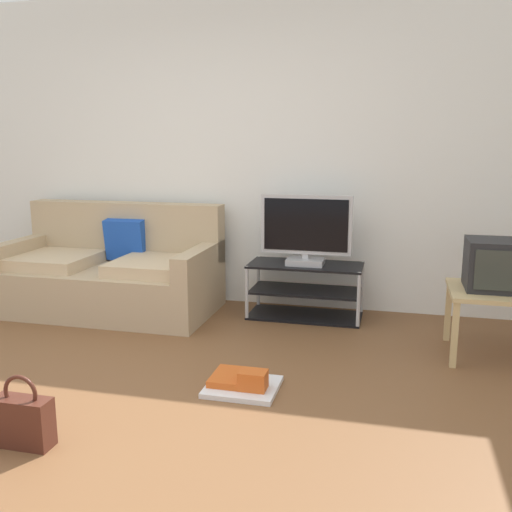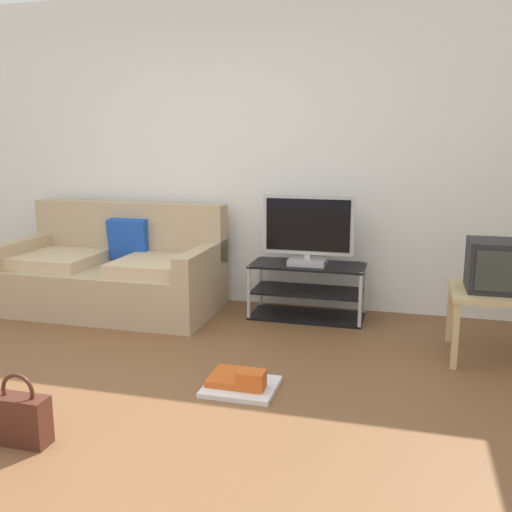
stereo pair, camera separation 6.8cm
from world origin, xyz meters
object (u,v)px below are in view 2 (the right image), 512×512
flat_tv (308,231)px  floor_tray (240,383)px  tv_stand (307,291)px  handbag (20,418)px  crt_tv (499,266)px  couch (115,272)px  side_table (496,300)px

flat_tv → floor_tray: flat_tv is taller
tv_stand → handbag: 2.56m
tv_stand → flat_tv: size_ratio=1.26×
tv_stand → flat_tv: 0.51m
tv_stand → crt_tv: 1.54m
handbag → tv_stand: bearing=67.3°
couch → flat_tv: 1.73m
tv_stand → crt_tv: size_ratio=2.38×
crt_tv → tv_stand: bearing=157.8°
handbag → couch: bearing=107.5°
handbag → floor_tray: 1.22m
flat_tv → floor_tray: 1.63m
side_table → couch: bearing=172.5°
couch → crt_tv: 3.08m
flat_tv → side_table: flat_tv is taller
couch → floor_tray: 2.04m
floor_tray → flat_tv: bearing=84.7°
side_table → floor_tray: side_table is taller
side_table → handbag: 2.97m
couch → flat_tv: flat_tv is taller
side_table → crt_tv: bearing=90.0°
flat_tv → side_table: 1.51m
floor_tray → crt_tv: bearing=31.9°
handbag → floor_tray: (0.85, 0.86, -0.09)m
crt_tv → handbag: 3.01m
tv_stand → handbag: (-0.99, -2.36, -0.09)m
handbag → side_table: bearing=37.1°
tv_stand → floor_tray: (-0.14, -1.49, -0.19)m
side_table → crt_tv: size_ratio=1.49×
couch → handbag: (0.69, -2.18, -0.19)m
tv_stand → flat_tv: bearing=-90.0°
tv_stand → floor_tray: bearing=-95.2°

